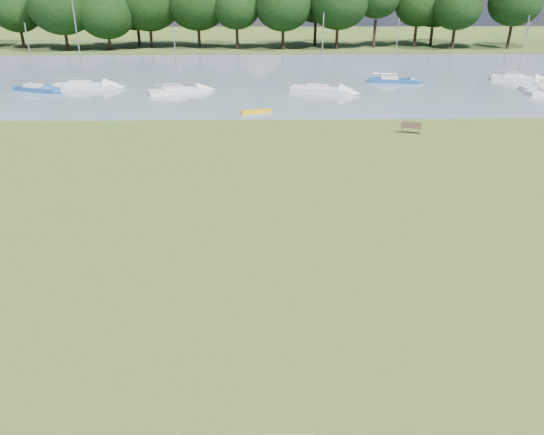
{
  "coord_description": "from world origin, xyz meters",
  "views": [
    {
      "loc": [
        0.79,
        -22.95,
        11.44
      ],
      "look_at": [
        1.2,
        -2.0,
        1.78
      ],
      "focal_mm": 35.0,
      "sensor_mm": 36.0,
      "label": 1
    }
  ],
  "objects_px": {
    "kayak": "(256,111)",
    "sailboat_8": "(36,87)",
    "sailboat_1": "(320,88)",
    "sailboat_2": "(517,77)",
    "sailboat_5": "(83,84)",
    "sailboat_3": "(177,89)",
    "sailboat_4": "(393,79)",
    "riverbank_bench": "(411,127)"
  },
  "relations": [
    {
      "from": "sailboat_5",
      "to": "sailboat_3",
      "type": "bearing_deg",
      "value": -12.76
    },
    {
      "from": "riverbank_bench",
      "to": "sailboat_2",
      "type": "bearing_deg",
      "value": 68.79
    },
    {
      "from": "sailboat_5",
      "to": "sailboat_1",
      "type": "bearing_deg",
      "value": -4.32
    },
    {
      "from": "sailboat_1",
      "to": "sailboat_8",
      "type": "relative_size",
      "value": 1.14
    },
    {
      "from": "sailboat_1",
      "to": "sailboat_3",
      "type": "xyz_separation_m",
      "value": [
        -15.0,
        -0.11,
        -0.04
      ]
    },
    {
      "from": "sailboat_1",
      "to": "kayak",
      "type": "bearing_deg",
      "value": -103.65
    },
    {
      "from": "sailboat_5",
      "to": "sailboat_8",
      "type": "bearing_deg",
      "value": -162.06
    },
    {
      "from": "sailboat_3",
      "to": "sailboat_4",
      "type": "distance_m",
      "value": 24.51
    },
    {
      "from": "sailboat_3",
      "to": "sailboat_4",
      "type": "height_order",
      "value": "sailboat_4"
    },
    {
      "from": "riverbank_bench",
      "to": "sailboat_8",
      "type": "xyz_separation_m",
      "value": [
        -35.71,
        16.91,
        -0.0
      ]
    },
    {
      "from": "sailboat_1",
      "to": "sailboat_2",
      "type": "bearing_deg",
      "value": 37.67
    },
    {
      "from": "riverbank_bench",
      "to": "sailboat_4",
      "type": "distance_m",
      "value": 21.38
    },
    {
      "from": "riverbank_bench",
      "to": "sailboat_1",
      "type": "height_order",
      "value": "sailboat_1"
    },
    {
      "from": "kayak",
      "to": "sailboat_2",
      "type": "relative_size",
      "value": 0.39
    },
    {
      "from": "riverbank_bench",
      "to": "sailboat_2",
      "type": "height_order",
      "value": "sailboat_2"
    },
    {
      "from": "kayak",
      "to": "sailboat_5",
      "type": "relative_size",
      "value": 0.29
    },
    {
      "from": "sailboat_1",
      "to": "sailboat_2",
      "type": "relative_size",
      "value": 1.09
    },
    {
      "from": "kayak",
      "to": "sailboat_1",
      "type": "height_order",
      "value": "sailboat_1"
    },
    {
      "from": "riverbank_bench",
      "to": "sailboat_8",
      "type": "bearing_deg",
      "value": 172.95
    },
    {
      "from": "riverbank_bench",
      "to": "kayak",
      "type": "height_order",
      "value": "riverbank_bench"
    },
    {
      "from": "riverbank_bench",
      "to": "sailboat_2",
      "type": "xyz_separation_m",
      "value": [
        18.17,
        22.03,
        0.0
      ]
    },
    {
      "from": "riverbank_bench",
      "to": "kayak",
      "type": "distance_m",
      "value": 13.95
    },
    {
      "from": "sailboat_3",
      "to": "sailboat_5",
      "type": "relative_size",
      "value": 0.69
    },
    {
      "from": "sailboat_8",
      "to": "riverbank_bench",
      "type": "bearing_deg",
      "value": -3.54
    },
    {
      "from": "sailboat_2",
      "to": "sailboat_4",
      "type": "bearing_deg",
      "value": -151.8
    },
    {
      "from": "riverbank_bench",
      "to": "sailboat_3",
      "type": "xyz_separation_m",
      "value": [
        -20.54,
        15.64,
        -0.03
      ]
    },
    {
      "from": "sailboat_5",
      "to": "sailboat_2",
      "type": "bearing_deg",
      "value": 5.7
    },
    {
      "from": "kayak",
      "to": "sailboat_1",
      "type": "xyz_separation_m",
      "value": [
        6.66,
        9.0,
        0.31
      ]
    },
    {
      "from": "kayak",
      "to": "sailboat_3",
      "type": "distance_m",
      "value": 12.19
    },
    {
      "from": "sailboat_2",
      "to": "sailboat_3",
      "type": "xyz_separation_m",
      "value": [
        -38.71,
        -6.39,
        -0.03
      ]
    },
    {
      "from": "kayak",
      "to": "sailboat_8",
      "type": "bearing_deg",
      "value": 138.4
    },
    {
      "from": "riverbank_bench",
      "to": "sailboat_4",
      "type": "relative_size",
      "value": 0.23
    },
    {
      "from": "sailboat_4",
      "to": "kayak",
      "type": "bearing_deg",
      "value": -128.02
    },
    {
      "from": "riverbank_bench",
      "to": "kayak",
      "type": "relative_size",
      "value": 0.58
    },
    {
      "from": "sailboat_1",
      "to": "sailboat_5",
      "type": "relative_size",
      "value": 0.82
    },
    {
      "from": "sailboat_1",
      "to": "sailboat_4",
      "type": "xyz_separation_m",
      "value": [
        8.9,
        5.36,
        -0.04
      ]
    },
    {
      "from": "sailboat_3",
      "to": "sailboat_5",
      "type": "height_order",
      "value": "sailboat_5"
    },
    {
      "from": "riverbank_bench",
      "to": "sailboat_2",
      "type": "relative_size",
      "value": 0.23
    },
    {
      "from": "sailboat_2",
      "to": "sailboat_5",
      "type": "relative_size",
      "value": 0.75
    },
    {
      "from": "kayak",
      "to": "sailboat_2",
      "type": "distance_m",
      "value": 33.99
    },
    {
      "from": "sailboat_4",
      "to": "riverbank_bench",
      "type": "bearing_deg",
      "value": -89.76
    },
    {
      "from": "sailboat_5",
      "to": "sailboat_8",
      "type": "relative_size",
      "value": 1.39
    }
  ]
}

